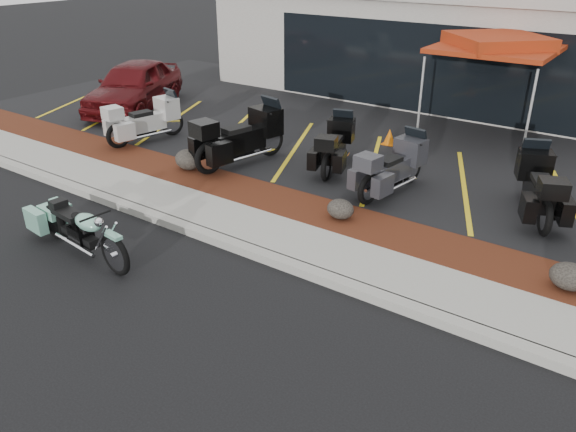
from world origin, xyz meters
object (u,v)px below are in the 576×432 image
Objects in this scene: parked_car at (134,85)px; traffic_cone at (389,137)px; touring_white at (172,112)px; popup_canopy at (497,45)px; hero_cruiser at (115,249)px.

traffic_cone is (8.06, 1.42, -0.54)m from parked_car.
popup_canopy is at bearing -43.48° from touring_white.
hero_cruiser is 6.96m from touring_white.
hero_cruiser is at bearing -66.62° from parked_car.
popup_canopy is at bearing 46.71° from traffic_cone.
touring_white is at bearing 133.86° from hero_cruiser.
hero_cruiser is 0.62× the size of parked_car.
touring_white is 0.59× the size of popup_canopy.
hero_cruiser is at bearing -129.01° from touring_white.
popup_canopy is (6.99, 4.62, 1.79)m from touring_white.
popup_canopy is at bearing -4.61° from parked_car.
touring_white is 5.35× the size of traffic_cone.
traffic_cone is 3.47m from popup_canopy.
parked_car is at bearing 178.57° from popup_canopy.
popup_canopy reaches higher than hero_cruiser.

